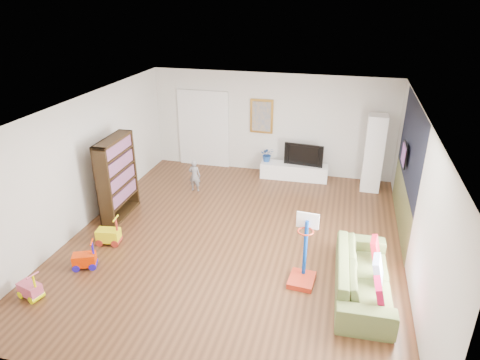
% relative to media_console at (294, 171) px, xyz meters
% --- Properties ---
extents(floor, '(6.50, 7.50, 0.00)m').
position_rel_media_console_xyz_m(floor, '(-0.73, -3.36, -0.21)').
color(floor, brown).
rests_on(floor, ground).
extents(ceiling, '(6.50, 7.50, 0.00)m').
position_rel_media_console_xyz_m(ceiling, '(-0.73, -3.36, 2.49)').
color(ceiling, white).
rests_on(ceiling, ground).
extents(wall_back, '(6.50, 0.00, 2.70)m').
position_rel_media_console_xyz_m(wall_back, '(-0.73, 0.39, 1.14)').
color(wall_back, silver).
rests_on(wall_back, ground).
extents(wall_front, '(6.50, 0.00, 2.70)m').
position_rel_media_console_xyz_m(wall_front, '(-0.73, -7.11, 1.14)').
color(wall_front, silver).
rests_on(wall_front, ground).
extents(wall_left, '(0.00, 7.50, 2.70)m').
position_rel_media_console_xyz_m(wall_left, '(-3.98, -3.36, 1.14)').
color(wall_left, white).
rests_on(wall_left, ground).
extents(wall_right, '(0.00, 7.50, 2.70)m').
position_rel_media_console_xyz_m(wall_right, '(2.52, -3.36, 1.14)').
color(wall_right, silver).
rests_on(wall_right, ground).
extents(navy_accent, '(0.01, 3.20, 1.70)m').
position_rel_media_console_xyz_m(navy_accent, '(2.50, -1.96, 1.64)').
color(navy_accent, black).
rests_on(navy_accent, wall_right).
extents(olive_wainscot, '(0.01, 3.20, 1.00)m').
position_rel_media_console_xyz_m(olive_wainscot, '(2.50, -1.96, 0.29)').
color(olive_wainscot, brown).
rests_on(olive_wainscot, wall_right).
extents(doorway, '(1.45, 0.06, 2.10)m').
position_rel_media_console_xyz_m(doorway, '(-2.63, 0.35, 0.84)').
color(doorway, white).
rests_on(doorway, ground).
extents(painting_back, '(0.62, 0.06, 0.92)m').
position_rel_media_console_xyz_m(painting_back, '(-0.98, 0.35, 1.34)').
color(painting_back, gold).
rests_on(painting_back, wall_back).
extents(artwork_right, '(0.04, 0.56, 0.46)m').
position_rel_media_console_xyz_m(artwork_right, '(2.44, -1.76, 1.34)').
color(artwork_right, '#7F3F8C').
rests_on(artwork_right, wall_right).
extents(media_console, '(1.78, 0.50, 0.41)m').
position_rel_media_console_xyz_m(media_console, '(0.00, 0.00, 0.00)').
color(media_console, white).
rests_on(media_console, ground).
extents(tall_cabinet, '(0.46, 0.46, 1.93)m').
position_rel_media_console_xyz_m(tall_cabinet, '(1.95, -0.20, 0.76)').
color(tall_cabinet, white).
rests_on(tall_cabinet, ground).
extents(bookshelf, '(0.36, 1.25, 1.81)m').
position_rel_media_console_xyz_m(bookshelf, '(-3.47, -2.99, 0.70)').
color(bookshelf, black).
rests_on(bookshelf, ground).
extents(sofa, '(0.95, 2.26, 0.65)m').
position_rel_media_console_xyz_m(sofa, '(1.74, -4.42, 0.12)').
color(sofa, olive).
rests_on(sofa, ground).
extents(basketball_hoop, '(0.48, 0.56, 1.27)m').
position_rel_media_console_xyz_m(basketball_hoop, '(0.74, -4.42, 0.43)').
color(basketball_hoop, red).
rests_on(basketball_hoop, ground).
extents(ride_on_yellow, '(0.48, 0.34, 0.59)m').
position_rel_media_console_xyz_m(ride_on_yellow, '(-3.12, -4.12, 0.09)').
color(ride_on_yellow, '#FEF111').
rests_on(ride_on_yellow, ground).
extents(ride_on_orange, '(0.47, 0.39, 0.54)m').
position_rel_media_console_xyz_m(ride_on_orange, '(-3.13, -4.96, 0.06)').
color(ride_on_orange, '#E43000').
rests_on(ride_on_orange, ground).
extents(ride_on_pink, '(0.43, 0.33, 0.51)m').
position_rel_media_console_xyz_m(ride_on_pink, '(-3.52, -5.91, 0.05)').
color(ride_on_pink, '#D04C67').
rests_on(ride_on_pink, ground).
extents(child, '(0.30, 0.20, 0.81)m').
position_rel_media_console_xyz_m(child, '(-2.30, -1.37, 0.20)').
color(child, slate).
rests_on(child, ground).
extents(tv, '(1.03, 0.24, 0.59)m').
position_rel_media_console_xyz_m(tv, '(0.24, 0.06, 0.50)').
color(tv, black).
rests_on(tv, media_console).
extents(vase_plant, '(0.41, 0.38, 0.39)m').
position_rel_media_console_xyz_m(vase_plant, '(-0.74, 0.03, 0.40)').
color(vase_plant, navy).
rests_on(vase_plant, media_console).
extents(pillow_left, '(0.12, 0.39, 0.38)m').
position_rel_media_console_xyz_m(pillow_left, '(1.95, -5.07, 0.31)').
color(pillow_left, '#B70B3C').
rests_on(pillow_left, sofa).
extents(pillow_center, '(0.14, 0.40, 0.39)m').
position_rel_media_console_xyz_m(pillow_center, '(1.95, -4.45, 0.31)').
color(pillow_center, white).
rests_on(pillow_center, sofa).
extents(pillow_right, '(0.14, 0.36, 0.35)m').
position_rel_media_console_xyz_m(pillow_right, '(1.92, -3.80, 0.31)').
color(pillow_right, '#AC1021').
rests_on(pillow_right, sofa).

